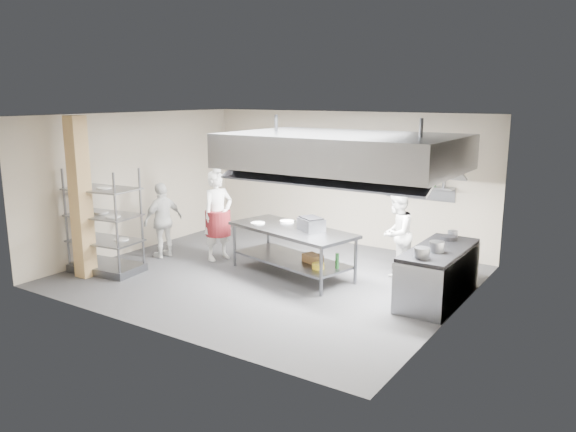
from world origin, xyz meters
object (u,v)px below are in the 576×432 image
Objects in this scene: pass_rack at (104,221)px; island at (292,251)px; cooking_range at (438,276)px; griddle at (311,225)px; chef_line at (397,233)px; chef_head at (218,216)px; chef_plating at (163,220)px; stockpot at (437,247)px.

island is at bearing 22.26° from pass_rack.
griddle is (-2.37, -0.16, 0.60)m from cooking_range.
chef_line is at bearing 47.17° from island.
pass_rack is at bearing -136.43° from island.
griddle is (0.40, 0.04, 0.57)m from island.
cooking_range is 1.08× the size of chef_head.
pass_rack reaches higher than island.
pass_rack reaches higher than chef_plating.
cooking_range is at bearing 17.56° from island.
chef_line is (-1.12, 0.90, 0.38)m from cooking_range.
stockpot is at bearing -74.45° from chef_head.
cooking_range is at bearing -71.48° from chef_head.
cooking_range is at bearing 10.97° from pass_rack.
chef_head reaches higher than island.
chef_line is at bearing 23.53° from pass_rack.
island is 10.56× the size of stockpot.
pass_rack is 6.16m from stockpot.
chef_line reaches higher than stockpot.
pass_rack is at bearing -161.28° from cooking_range.
griddle reaches higher than stockpot.
griddle is at bearing -73.48° from chef_head.
griddle is (3.31, 0.50, 0.23)m from chef_plating.
cooking_range is (5.88, 1.99, -0.59)m from pass_rack.
chef_line is (1.64, 1.09, 0.35)m from island.
pass_rack reaches higher than griddle.
chef_head is at bearing -150.13° from griddle.
cooking_range is 0.61m from stockpot.
chef_plating is (-2.91, -0.46, 0.34)m from island.
chef_line is 1.02× the size of chef_plating.
griddle is at bearing 107.84° from chef_plating.
chef_line is (4.76, 2.89, -0.20)m from pass_rack.
pass_rack is (-3.11, -1.80, 0.55)m from island.
chef_plating is 3.36m from griddle.
chef_head is 3.64m from chef_line.
chef_head is (1.28, 1.84, -0.08)m from pass_rack.
pass_rack is 5.57m from chef_line.
island is 2.77m from cooking_range.
cooking_range is (2.77, 0.19, -0.04)m from island.
island is 1.26× the size of pass_rack.
chef_plating reaches higher than island.
griddle is at bearing 178.03° from stockpot.
cooking_range is 1.24× the size of chef_line.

